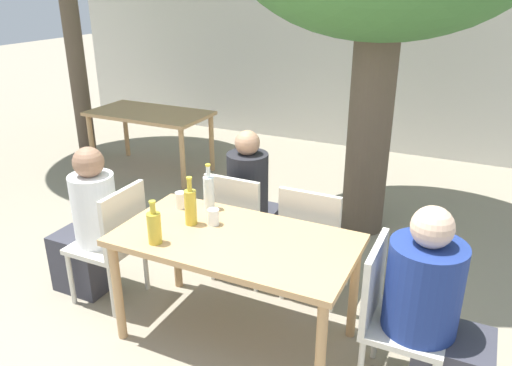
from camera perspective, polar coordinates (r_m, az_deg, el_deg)
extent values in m
plane|color=gray|center=(3.51, -2.20, -17.02)|extent=(30.00, 30.00, 0.00)
cube|color=beige|center=(6.93, 15.12, 14.75)|extent=(10.00, 0.08, 2.80)
cylinder|color=brown|center=(4.61, 12.79, 5.47)|extent=(0.39, 0.39, 1.86)
cylinder|color=brown|center=(6.76, -19.99, 13.92)|extent=(0.22, 0.22, 2.78)
cube|color=tan|center=(3.10, -2.40, -6.53)|extent=(1.49, 0.79, 0.04)
cylinder|color=tan|center=(3.40, -15.52, -11.90)|extent=(0.06, 0.06, 0.71)
cylinder|color=tan|center=(2.84, 7.38, -19.00)|extent=(0.06, 0.06, 0.71)
cylinder|color=tan|center=(3.85, -9.08, -7.05)|extent=(0.06, 0.06, 0.71)
cylinder|color=tan|center=(3.36, 11.11, -11.94)|extent=(0.06, 0.06, 0.71)
cube|color=tan|center=(6.17, -12.10, 7.78)|extent=(1.44, 0.77, 0.04)
cylinder|color=tan|center=(6.45, -18.27, 4.31)|extent=(0.06, 0.06, 0.71)
cylinder|color=tan|center=(5.65, -8.40, 2.74)|extent=(0.06, 0.06, 0.71)
cylinder|color=tan|center=(6.91, -14.65, 5.87)|extent=(0.06, 0.06, 0.71)
cylinder|color=tan|center=(6.17, -5.09, 4.57)|extent=(0.06, 0.06, 0.71)
cube|color=beige|center=(3.80, -16.80, -6.80)|extent=(0.44, 0.44, 0.04)
cube|color=beige|center=(3.57, -14.82, -4.14)|extent=(0.04, 0.44, 0.45)
cylinder|color=beige|center=(4.14, -16.71, -7.82)|extent=(0.04, 0.04, 0.42)
cylinder|color=beige|center=(3.92, -20.40, -10.21)|extent=(0.04, 0.04, 0.42)
cylinder|color=beige|center=(3.92, -12.49, -9.18)|extent=(0.04, 0.04, 0.42)
cylinder|color=beige|center=(3.68, -16.12, -11.85)|extent=(0.04, 0.04, 0.42)
cube|color=beige|center=(2.99, 16.76, -15.44)|extent=(0.44, 0.44, 0.04)
cube|color=beige|center=(2.88, 13.33, -10.80)|extent=(0.04, 0.44, 0.45)
cylinder|color=beige|center=(3.28, 20.31, -17.28)|extent=(0.04, 0.04, 0.42)
cylinder|color=beige|center=(3.30, 13.54, -16.02)|extent=(0.04, 0.04, 0.42)
cube|color=beige|center=(3.92, -1.33, -4.83)|extent=(0.44, 0.44, 0.04)
cube|color=beige|center=(3.65, -2.77, -2.72)|extent=(0.44, 0.04, 0.45)
cylinder|color=beige|center=(4.11, 2.29, -7.07)|extent=(0.04, 0.04, 0.42)
cylinder|color=beige|center=(4.25, -2.44, -5.99)|extent=(0.04, 0.04, 0.42)
cylinder|color=beige|center=(3.81, -0.01, -9.61)|extent=(0.04, 0.04, 0.42)
cylinder|color=beige|center=(3.96, -5.02, -8.33)|extent=(0.04, 0.04, 0.42)
cube|color=beige|center=(3.72, 6.96, -6.59)|extent=(0.44, 0.44, 0.04)
cube|color=beige|center=(3.44, 6.06, -4.51)|extent=(0.44, 0.04, 0.45)
cylinder|color=beige|center=(3.95, 10.35, -8.79)|extent=(0.04, 0.04, 0.42)
cylinder|color=beige|center=(4.04, 5.13, -7.70)|extent=(0.04, 0.04, 0.42)
cylinder|color=beige|center=(3.63, 8.69, -11.64)|extent=(0.04, 0.04, 0.42)
cylinder|color=beige|center=(3.74, 3.03, -10.35)|extent=(0.04, 0.04, 0.42)
cube|color=#383842|center=(4.06, -19.26, -8.51)|extent=(0.40, 0.28, 0.45)
cylinder|color=white|center=(3.72, -17.96, -2.86)|extent=(0.31, 0.31, 0.51)
sphere|color=#936B51|center=(3.59, -18.62, 2.26)|extent=(0.21, 0.21, 0.21)
cylinder|color=navy|center=(2.83, 18.60, -11.22)|extent=(0.40, 0.40, 0.52)
sphere|color=beige|center=(2.66, 19.53, -4.78)|extent=(0.22, 0.22, 0.22)
cube|color=#383842|center=(4.22, 0.29, -5.90)|extent=(0.29, 0.40, 0.45)
cylinder|color=#232328|center=(3.84, -0.96, -0.54)|extent=(0.32, 0.32, 0.55)
sphere|color=tan|center=(3.72, -1.00, 4.61)|extent=(0.19, 0.19, 0.19)
cylinder|color=silver|center=(3.43, -5.40, -1.14)|extent=(0.08, 0.08, 0.23)
cylinder|color=silver|center=(3.37, -5.50, 1.30)|extent=(0.03, 0.03, 0.08)
cylinder|color=gold|center=(3.35, -5.53, 2.05)|extent=(0.04, 0.04, 0.01)
cylinder|color=gold|center=(3.22, -7.48, -2.80)|extent=(0.08, 0.08, 0.23)
cylinder|color=gold|center=(3.16, -7.62, -0.22)|extent=(0.03, 0.03, 0.08)
cylinder|color=gold|center=(3.14, -7.67, 0.57)|extent=(0.04, 0.04, 0.01)
cylinder|color=gold|center=(3.04, -11.53, -5.09)|extent=(0.08, 0.08, 0.20)
cylinder|color=gold|center=(2.98, -11.73, -2.84)|extent=(0.03, 0.03, 0.07)
cylinder|color=gold|center=(2.97, -11.79, -2.13)|extent=(0.04, 0.04, 0.01)
cylinder|color=silver|center=(3.48, -8.61, -1.95)|extent=(0.07, 0.07, 0.12)
cylinder|color=white|center=(3.23, -4.87, -3.88)|extent=(0.08, 0.08, 0.11)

